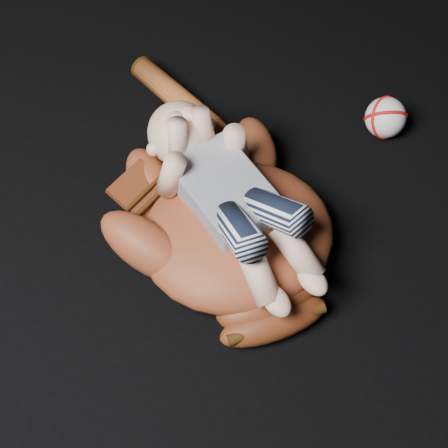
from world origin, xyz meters
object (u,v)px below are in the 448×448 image
at_px(baseball_glove, 237,228).
at_px(baseball, 386,118).
at_px(baseball_bat, 224,137).
at_px(newborn_baby, 236,199).

bearing_deg(baseball_glove, baseball, 23.14).
bearing_deg(baseball, baseball_bat, 157.31).
height_order(newborn_baby, baseball, newborn_baby).
height_order(newborn_baby, baseball_bat, newborn_baby).
bearing_deg(newborn_baby, baseball_glove, -108.08).
relative_size(baseball_glove, newborn_baby, 1.10).
bearing_deg(baseball_bat, newborn_baby, -114.94).
distance_m(baseball_bat, baseball, 0.30).
xyz_separation_m(baseball_glove, baseball_bat, (0.10, 0.22, -0.05)).
relative_size(baseball_glove, baseball_bat, 0.89).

